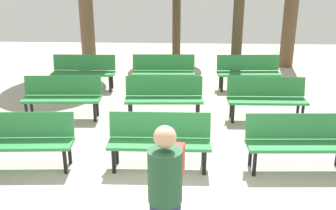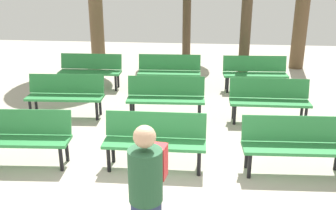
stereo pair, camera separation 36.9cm
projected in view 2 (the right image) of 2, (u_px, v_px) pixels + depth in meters
bench_r0_c0 at (20, 134)px, 6.26m from camera, size 1.63×0.58×0.87m
bench_r0_c1 at (155, 137)px, 6.15m from camera, size 1.61×0.50×0.87m
bench_r0_c2 at (295, 142)px, 5.99m from camera, size 1.62×0.56×0.87m
bench_r1_c0 at (66, 93)px, 8.27m from camera, size 1.62×0.56×0.87m
bench_r1_c1 at (166, 95)px, 8.12m from camera, size 1.62×0.55×0.87m
bench_r1_c2 at (269, 98)px, 7.96m from camera, size 1.61×0.51×0.87m
bench_r2_c0 at (90, 69)px, 10.17m from camera, size 1.61×0.51×0.87m
bench_r2_c1 at (169, 70)px, 10.09m from camera, size 1.62×0.54×0.87m
bench_r2_c2 at (255, 71)px, 9.94m from camera, size 1.63×0.58×0.87m
tree_0 at (300, 26)px, 11.86m from camera, size 0.43×0.43×2.58m
tree_2 at (246, 29)px, 10.59m from camera, size 0.29×0.29×2.83m
visitor_with_backpack at (147, 190)px, 3.92m from camera, size 0.39×0.56×1.65m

